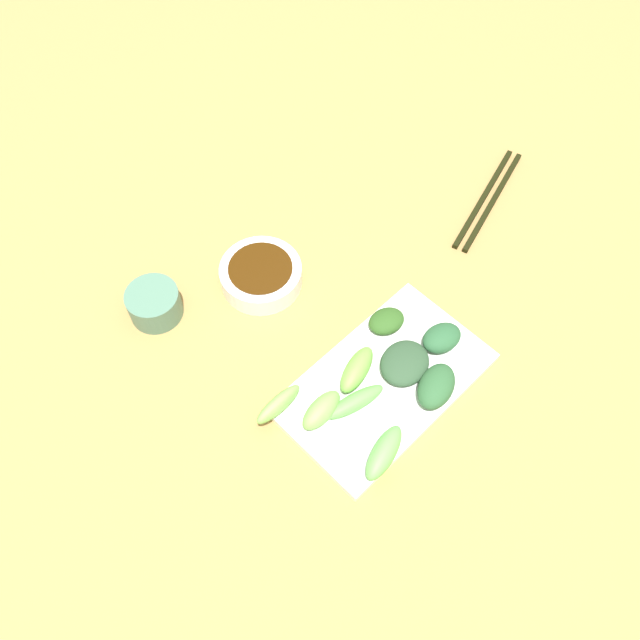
{
  "coord_description": "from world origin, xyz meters",
  "views": [
    {
      "loc": [
        0.33,
        -0.37,
        0.85
      ],
      "look_at": [
        -0.02,
        -0.03,
        0.05
      ],
      "focal_mm": 38.32,
      "sensor_mm": 36.0,
      "label": 1
    }
  ],
  "objects": [
    {
      "name": "chopsticks",
      "position": [
        -0.01,
        0.34,
        0.02
      ],
      "size": [
        0.09,
        0.23,
        0.01
      ],
      "rotation": [
        0.0,
        0.0,
        0.28
      ],
      "color": "black",
      "rests_on": "tabletop"
    },
    {
      "name": "broccoli_stalk_5",
      "position": [
        0.03,
        -0.15,
        0.05
      ],
      "size": [
        0.02,
        0.07,
        0.03
      ],
      "primitive_type": "ellipsoid",
      "rotation": [
        0.0,
        0.0,
        0.01
      ],
      "color": "#78B74F",
      "rests_on": "serving_plate"
    },
    {
      "name": "broccoli_stalk_3",
      "position": [
        0.09,
        -0.08,
        0.04
      ],
      "size": [
        0.04,
        0.09,
        0.02
      ],
      "primitive_type": "ellipsoid",
      "rotation": [
        0.0,
        0.0,
        -0.24
      ],
      "color": "#5DA749",
      "rests_on": "serving_plate"
    },
    {
      "name": "sauce_bowl",
      "position": [
        -0.14,
        -0.03,
        0.04
      ],
      "size": [
        0.12,
        0.12,
        0.04
      ],
      "color": "white",
      "rests_on": "tabletop"
    },
    {
      "name": "broccoli_stalk_2",
      "position": [
        0.06,
        -0.04,
        0.05
      ],
      "size": [
        0.05,
        0.08,
        0.03
      ],
      "primitive_type": "ellipsoid",
      "rotation": [
        0.0,
        0.0,
        0.29
      ],
      "color": "#6EB342",
      "rests_on": "serving_plate"
    },
    {
      "name": "broccoli_leafy_7",
      "position": [
        0.04,
        0.04,
        0.04
      ],
      "size": [
        0.05,
        0.06,
        0.02
      ],
      "primitive_type": "ellipsoid",
      "rotation": [
        0.0,
        0.0,
        -0.26
      ],
      "color": "#2B511D",
      "rests_on": "serving_plate"
    },
    {
      "name": "serving_plate",
      "position": [
        0.1,
        -0.02,
        0.03
      ],
      "size": [
        0.17,
        0.28,
        0.01
      ],
      "primitive_type": "cube",
      "color": "white",
      "rests_on": "tabletop"
    },
    {
      "name": "tabletop",
      "position": [
        0.0,
        0.0,
        0.01
      ],
      "size": [
        2.1,
        2.1,
        0.02
      ],
      "primitive_type": "cube",
      "color": "#A37C44",
      "rests_on": "ground"
    },
    {
      "name": "broccoli_leafy_8",
      "position": [
        0.1,
        0.01,
        0.04
      ],
      "size": [
        0.07,
        0.08,
        0.02
      ],
      "primitive_type": "ellipsoid",
      "rotation": [
        0.0,
        0.0,
        0.18
      ],
      "color": "#29452C",
      "rests_on": "serving_plate"
    },
    {
      "name": "broccoli_stalk_1",
      "position": [
        0.07,
        -0.12,
        0.05
      ],
      "size": [
        0.04,
        0.07,
        0.03
      ],
      "primitive_type": "ellipsoid",
      "rotation": [
        0.0,
        0.0,
        0.09
      ],
      "color": "#74AF4F",
      "rests_on": "serving_plate"
    },
    {
      "name": "broccoli_stalk_4",
      "position": [
        0.17,
        -0.1,
        0.05
      ],
      "size": [
        0.05,
        0.08,
        0.03
      ],
      "primitive_type": "ellipsoid",
      "rotation": [
        0.0,
        0.0,
        0.28
      ],
      "color": "#64BB51",
      "rests_on": "serving_plate"
    },
    {
      "name": "broccoli_leafy_0",
      "position": [
        0.11,
        0.08,
        0.04
      ],
      "size": [
        0.05,
        0.07,
        0.03
      ],
      "primitive_type": "ellipsoid",
      "rotation": [
        0.0,
        0.0,
        -0.2
      ],
      "color": "#275531",
      "rests_on": "serving_plate"
    },
    {
      "name": "broccoli_leafy_6",
      "position": [
        0.15,
        0.01,
        0.05
      ],
      "size": [
        0.07,
        0.08,
        0.03
      ],
      "primitive_type": "ellipsoid",
      "rotation": [
        0.0,
        0.0,
        0.32
      ],
      "color": "#2A562F",
      "rests_on": "serving_plate"
    },
    {
      "name": "tea_cup",
      "position": [
        -0.21,
        -0.17,
        0.04
      ],
      "size": [
        0.08,
        0.08,
        0.05
      ],
      "primitive_type": "cylinder",
      "color": "#4D7661",
      "rests_on": "tabletop"
    }
  ]
}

